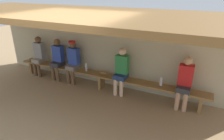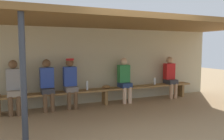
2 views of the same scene
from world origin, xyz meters
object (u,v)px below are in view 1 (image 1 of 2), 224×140
object	(u,v)px
bench	(101,76)
player_in_white	(57,58)
player_middle	(185,81)
player_in_red	(121,69)
player_shirtless_tan	(73,60)
water_bottle_clear	(86,67)
baseball_glove_dark_brown	(31,59)
water_bottle_green	(161,82)
baseball_glove_worn	(104,73)
player_rightmost	(39,54)

from	to	relation	value
bench	player_in_white	size ratio (longest dim) A/B	4.49
player_middle	player_in_red	bearing A→B (deg)	180.00
player_shirtless_tan	player_in_red	xyz separation A→B (m)	(1.63, -0.00, -0.02)
water_bottle_clear	baseball_glove_dark_brown	xyz separation A→B (m)	(-2.26, -0.05, -0.08)
water_bottle_green	baseball_glove_dark_brown	xyz separation A→B (m)	(-4.52, -0.08, -0.06)
water_bottle_green	baseball_glove_worn	distance (m)	1.68
player_in_white	player_in_red	bearing A→B (deg)	0.00
player_in_white	player_middle	bearing A→B (deg)	0.00
water_bottle_clear	bench	bearing A→B (deg)	-1.59
player_in_white	water_bottle_green	xyz separation A→B (m)	(3.34, 0.05, -0.17)
baseball_glove_worn	player_shirtless_tan	bearing A→B (deg)	-177.00
bench	player_in_white	xyz separation A→B (m)	(-1.60, 0.00, 0.34)
water_bottle_green	player_middle	bearing A→B (deg)	-4.69
player_in_white	water_bottle_clear	distance (m)	1.09
player_in_white	water_bottle_green	world-z (taller)	player_in_white
bench	player_rightmost	world-z (taller)	player_rightmost
player_shirtless_tan	baseball_glove_worn	distance (m)	1.08
baseball_glove_dark_brown	baseball_glove_worn	bearing A→B (deg)	58.75
player_in_red	player_rightmost	xyz separation A→B (m)	(-3.03, 0.00, 0.00)
baseball_glove_worn	player_middle	bearing A→B (deg)	0.47
player_middle	water_bottle_clear	world-z (taller)	player_middle
water_bottle_clear	player_middle	bearing A→B (deg)	-0.23
player_shirtless_tan	water_bottle_clear	distance (m)	0.50
baseball_glove_worn	baseball_glove_dark_brown	xyz separation A→B (m)	(-2.84, -0.07, 0.00)
player_in_red	player_middle	distance (m)	1.68
player_in_red	water_bottle_green	bearing A→B (deg)	2.42
player_in_white	player_in_red	size ratio (longest dim) A/B	1.00
player_shirtless_tan	baseball_glove_dark_brown	size ratio (longest dim) A/B	5.60
player_rightmost	water_bottle_clear	xyz separation A→B (m)	(1.87, 0.01, -0.15)
water_bottle_green	bench	bearing A→B (deg)	-178.36
player_shirtless_tan	player_in_white	distance (m)	0.61
water_bottle_clear	water_bottle_green	bearing A→B (deg)	0.89
player_middle	baseball_glove_dark_brown	world-z (taller)	player_middle
water_bottle_clear	baseball_glove_worn	bearing A→B (deg)	2.03
player_in_white	baseball_glove_dark_brown	bearing A→B (deg)	-178.27
player_shirtless_tan	baseball_glove_dark_brown	distance (m)	1.80
bench	baseball_glove_dark_brown	size ratio (longest dim) A/B	25.00
player_in_white	baseball_glove_dark_brown	world-z (taller)	player_in_white
player_in_red	water_bottle_green	size ratio (longest dim) A/B	6.11
player_in_red	baseball_glove_worn	xyz separation A→B (m)	(-0.58, 0.03, -0.22)
player_middle	water_bottle_clear	xyz separation A→B (m)	(-2.84, 0.01, -0.15)
player_rightmost	baseball_glove_worn	world-z (taller)	player_rightmost
player_rightmost	water_bottle_clear	size ratio (longest dim) A/B	5.27
player_in_white	water_bottle_clear	size ratio (longest dim) A/B	5.27
bench	player_shirtless_tan	size ratio (longest dim) A/B	4.46
player_rightmost	player_middle	bearing A→B (deg)	0.00
bench	baseball_glove_dark_brown	xyz separation A→B (m)	(-2.78, -0.03, 0.12)
player_rightmost	water_bottle_clear	bearing A→B (deg)	0.35
player_shirtless_tan	baseball_glove_worn	bearing A→B (deg)	1.72
baseball_glove_dark_brown	water_bottle_clear	bearing A→B (deg)	58.58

